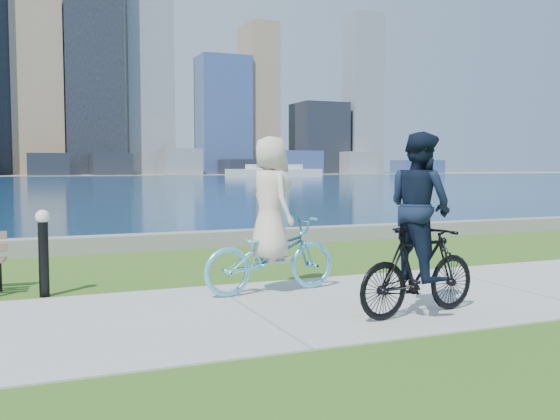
# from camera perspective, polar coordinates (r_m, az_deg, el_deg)

# --- Properties ---
(ground) EXTENTS (320.00, 320.00, 0.00)m
(ground) POSITION_cam_1_polar(r_m,az_deg,el_deg) (7.77, -2.62, -9.31)
(ground) COLOR #2F5716
(ground) RESTS_ON ground
(concrete_path) EXTENTS (80.00, 3.50, 0.02)m
(concrete_path) POSITION_cam_1_polar(r_m,az_deg,el_deg) (7.77, -2.62, -9.24)
(concrete_path) COLOR #A0A09B
(concrete_path) RESTS_ON ground
(seawall) EXTENTS (90.00, 0.50, 0.35)m
(seawall) POSITION_cam_1_polar(r_m,az_deg,el_deg) (13.66, -11.42, -2.87)
(seawall) COLOR slate
(seawall) RESTS_ON ground
(bay_water) EXTENTS (320.00, 131.00, 0.01)m
(bay_water) POSITION_cam_1_polar(r_m,az_deg,el_deg) (79.18, -20.46, 2.46)
(bay_water) COLOR #0C2D50
(bay_water) RESTS_ON ground
(far_shore) EXTENTS (320.00, 30.00, 0.12)m
(far_shore) POSITION_cam_1_polar(r_m,az_deg,el_deg) (137.16, -21.26, 3.01)
(far_shore) COLOR gray
(far_shore) RESTS_ON ground
(city_skyline) EXTENTS (179.44, 23.35, 76.00)m
(city_skyline) POSITION_cam_1_polar(r_m,az_deg,el_deg) (138.69, -22.19, 12.26)
(city_skyline) COLOR black
(city_skyline) RESTS_ON ground
(ferry_far) EXTENTS (15.84, 4.53, 2.15)m
(ferry_far) POSITION_cam_1_polar(r_m,az_deg,el_deg) (105.05, -0.55, 3.51)
(ferry_far) COLOR silver
(ferry_far) RESTS_ON ground
(bollard_lamp) EXTENTS (0.19, 0.19, 1.20)m
(bollard_lamp) POSITION_cam_1_polar(r_m,az_deg,el_deg) (9.14, -20.82, -3.19)
(bollard_lamp) COLOR black
(bollard_lamp) RESTS_ON ground
(cyclist_woman) EXTENTS (0.92, 2.08, 2.19)m
(cyclist_woman) POSITION_cam_1_polar(r_m,az_deg,el_deg) (8.74, -0.87, -2.28)
(cyclist_woman) COLOR #61CCEC
(cyclist_woman) RESTS_ON ground
(cyclist_man) EXTENTS (0.77, 1.82, 2.17)m
(cyclist_man) POSITION_cam_1_polar(r_m,az_deg,el_deg) (7.56, 12.61, -2.59)
(cyclist_man) COLOR black
(cyclist_man) RESTS_ON ground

